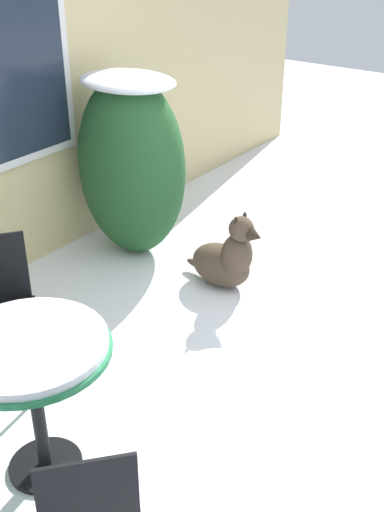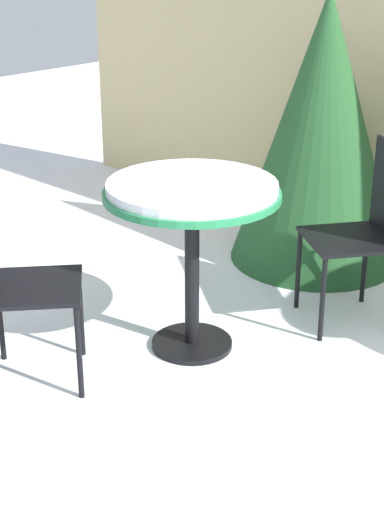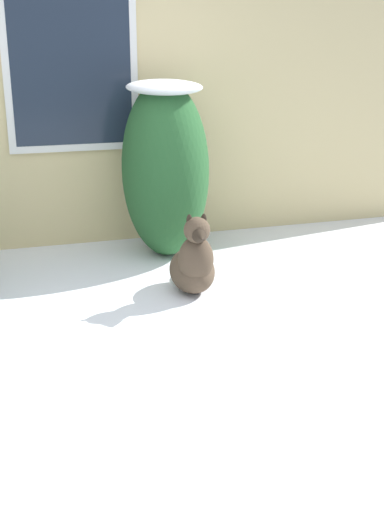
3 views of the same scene
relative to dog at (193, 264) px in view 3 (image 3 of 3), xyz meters
The scene contains 4 objects.
ground_plane 0.96m from the dog, 129.58° to the right, with size 16.00×16.00×0.00m, color white.
house_wall 1.94m from the dog, 111.95° to the left, with size 8.00×0.10×2.64m.
shrub_left 1.08m from the dog, 87.58° to the left, with size 0.71×0.93×1.46m.
dog is the anchor object (origin of this frame).
Camera 3 is at (-0.67, -3.44, 1.76)m, focal length 45.00 mm.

